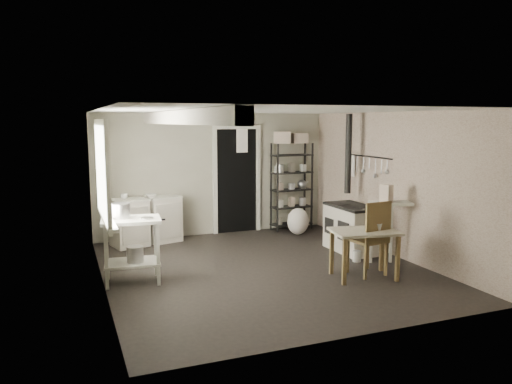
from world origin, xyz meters
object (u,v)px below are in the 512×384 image
object	(u,v)px
shelf_rack	(292,182)
chair	(367,241)
prep_table	(132,253)
base_cabinets	(146,218)
stove	(352,225)
stockpot	(121,213)
work_table	(364,251)
flour_sack	(298,222)

from	to	relation	value
shelf_rack	chair	size ratio (longest dim) A/B	1.62
prep_table	shelf_rack	bearing A→B (deg)	33.23
base_cabinets	shelf_rack	size ratio (longest dim) A/B	0.73
base_cabinets	stove	size ratio (longest dim) A/B	1.27
stockpot	work_table	distance (m)	3.34
stove	flour_sack	bearing A→B (deg)	100.36
stockpot	flour_sack	xyz separation A→B (m)	(3.45, 1.68, -0.70)
stockpot	base_cabinets	world-z (taller)	stockpot
prep_table	stockpot	size ratio (longest dim) A/B	3.32
prep_table	stockpot	xyz separation A→B (m)	(-0.12, 0.08, 0.54)
chair	flour_sack	distance (m)	2.61
stockpot	flour_sack	distance (m)	3.90
chair	stockpot	bearing A→B (deg)	156.46
stockpot	work_table	bearing A→B (deg)	-18.35
prep_table	stove	size ratio (longest dim) A/B	0.89
stove	flour_sack	world-z (taller)	stove
work_table	chair	distance (m)	0.21
shelf_rack	work_table	bearing A→B (deg)	-101.63
stockpot	stove	distance (m)	3.78
shelf_rack	stove	distance (m)	1.99
stove	chair	bearing A→B (deg)	-113.28
stockpot	prep_table	bearing A→B (deg)	-33.39
prep_table	stove	distance (m)	3.63
prep_table	work_table	bearing A→B (deg)	-17.68
base_cabinets	work_table	xyz separation A→B (m)	(2.49, -3.07, -0.08)
shelf_rack	flour_sack	bearing A→B (deg)	-104.51
base_cabinets	work_table	size ratio (longest dim) A/B	1.42
base_cabinets	stove	world-z (taller)	base_cabinets
stove	work_table	xyz separation A→B (m)	(-0.61, -1.29, -0.06)
stockpot	chair	size ratio (longest dim) A/B	0.25
shelf_rack	stockpot	bearing A→B (deg)	-152.93
stockpot	base_cabinets	xyz separation A→B (m)	(0.64, 2.04, -0.48)
base_cabinets	shelf_rack	distance (m)	2.94
prep_table	work_table	size ratio (longest dim) A/B	0.99
stove	work_table	size ratio (longest dim) A/B	1.12
stockpot	shelf_rack	distance (m)	4.14
work_table	base_cabinets	bearing A→B (deg)	128.97
work_table	chair	size ratio (longest dim) A/B	0.83
shelf_rack	work_table	xyz separation A→B (m)	(-0.41, -3.20, -0.57)
base_cabinets	flour_sack	world-z (taller)	base_cabinets
chair	flour_sack	xyz separation A→B (m)	(0.19, 2.59, -0.25)
base_cabinets	stove	distance (m)	3.57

